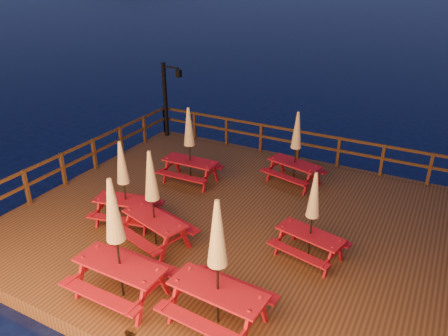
{
  "coord_description": "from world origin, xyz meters",
  "views": [
    {
      "loc": [
        4.56,
        -9.27,
        6.85
      ],
      "look_at": [
        -0.75,
        0.6,
        1.6
      ],
      "focal_mm": 35.0,
      "sensor_mm": 36.0,
      "label": 1
    }
  ],
  "objects_px": {
    "picnic_table_0": "(218,263)",
    "picnic_table_2": "(116,239)",
    "lamp_post": "(168,94)",
    "picnic_table_1": "(189,144)"
  },
  "relations": [
    {
      "from": "lamp_post",
      "to": "picnic_table_0",
      "type": "distance_m",
      "value": 10.54
    },
    {
      "from": "picnic_table_1",
      "to": "picnic_table_2",
      "type": "distance_m",
      "value": 5.52
    },
    {
      "from": "picnic_table_0",
      "to": "picnic_table_2",
      "type": "bearing_deg",
      "value": -168.74
    },
    {
      "from": "picnic_table_1",
      "to": "picnic_table_2",
      "type": "bearing_deg",
      "value": -74.47
    },
    {
      "from": "lamp_post",
      "to": "picnic_table_1",
      "type": "height_order",
      "value": "lamp_post"
    },
    {
      "from": "picnic_table_0",
      "to": "picnic_table_1",
      "type": "bearing_deg",
      "value": 130.52
    },
    {
      "from": "picnic_table_0",
      "to": "picnic_table_1",
      "type": "xyz_separation_m",
      "value": [
        -3.77,
        4.97,
        -0.13
      ]
    },
    {
      "from": "lamp_post",
      "to": "picnic_table_2",
      "type": "xyz_separation_m",
      "value": [
        4.58,
        -8.4,
        -0.34
      ]
    },
    {
      "from": "picnic_table_1",
      "to": "picnic_table_2",
      "type": "relative_size",
      "value": 0.9
    },
    {
      "from": "picnic_table_1",
      "to": "lamp_post",
      "type": "bearing_deg",
      "value": 131.9
    }
  ]
}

